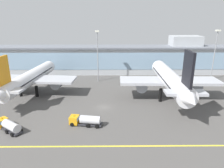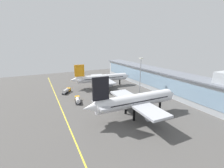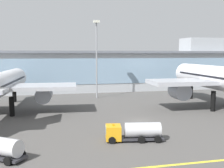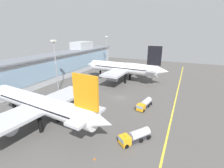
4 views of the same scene
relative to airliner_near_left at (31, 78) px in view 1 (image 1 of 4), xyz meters
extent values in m
plane|color=#514F4C|center=(28.79, -13.13, -6.53)|extent=(200.74, 200.74, 0.00)
cube|color=yellow|center=(28.79, -35.13, -6.52)|extent=(160.59, 0.50, 0.01)
cube|color=#ADB2B7|center=(28.79, 33.42, 0.36)|extent=(143.39, 12.00, 13.77)
cube|color=#84A3BC|center=(28.79, 27.37, 1.05)|extent=(137.65, 0.20, 8.81)
cube|color=slate|center=(28.79, 33.42, 7.64)|extent=(146.39, 14.00, 0.80)
cube|color=#ADB2B7|center=(71.81, 35.42, 10.24)|extent=(16.00, 10.00, 6.00)
cylinder|color=black|center=(-3.41, -2.59, -4.40)|extent=(1.10, 1.10, 4.26)
cylinder|color=black|center=(2.95, -3.11, -4.40)|extent=(1.10, 1.10, 4.26)
cylinder|color=black|center=(1.22, 15.07, -4.40)|extent=(1.10, 1.10, 4.26)
cylinder|color=white|center=(0.02, 0.26, 0.13)|extent=(8.46, 39.38, 5.32)
cone|color=white|center=(1.72, 21.33, 0.13)|extent=(5.43, 5.18, 5.06)
cube|color=#84A3BC|center=(1.47, 18.18, 1.06)|extent=(4.28, 4.04, 1.60)
cube|color=black|center=(0.02, 0.26, 0.53)|extent=(8.01, 33.15, 0.43)
cube|color=#B7BAC1|center=(0.02, 0.26, -0.54)|extent=(35.05, 12.12, 0.85)
cylinder|color=#999EA8|center=(-9.47, 2.44, -2.64)|extent=(4.12, 5.36, 3.73)
cylinder|color=#999EA8|center=(9.74, 0.89, -2.64)|extent=(4.12, 5.36, 3.73)
cube|color=orange|center=(-1.36, -16.87, 7.05)|extent=(1.20, 7.06, 8.52)
cube|color=#B7BAC1|center=(-1.36, -16.87, 0.93)|extent=(11.32, 5.17, 0.68)
cylinder|color=black|center=(48.81, -8.22, -4.11)|extent=(1.10, 1.10, 4.83)
cylinder|color=black|center=(56.05, -8.40, -4.11)|extent=(1.10, 1.10, 4.83)
cylinder|color=black|center=(52.85, 9.47, -4.11)|extent=(1.10, 1.10, 4.83)
cylinder|color=silver|center=(52.50, -5.22, 1.01)|extent=(6.95, 38.80, 6.03)
cone|color=silver|center=(53.00, 15.92, 1.01)|extent=(5.86, 5.56, 5.73)
cone|color=silver|center=(51.99, -26.66, 1.47)|extent=(5.28, 6.75, 5.13)
cube|color=#84A3BC|center=(52.92, 12.56, 2.07)|extent=(4.62, 4.33, 1.81)
cube|color=black|center=(52.50, -5.22, 1.47)|extent=(6.86, 32.61, 0.48)
cube|color=#B7BAC1|center=(52.50, -5.22, 0.26)|extent=(36.16, 10.13, 0.97)
cylinder|color=#999EA8|center=(42.47, -3.59, -2.12)|extent=(4.34, 5.13, 4.22)
cylinder|color=#999EA8|center=(62.60, -4.07, -2.12)|extent=(4.34, 5.13, 4.22)
cube|color=black|center=(52.10, -22.23, 8.85)|extent=(0.89, 6.98, 9.65)
cube|color=#B7BAC1|center=(52.10, -22.23, 1.92)|extent=(11.60, 4.53, 0.77)
cylinder|color=black|center=(20.31, -25.87, -5.98)|extent=(1.13, 0.47, 1.10)
cylinder|color=black|center=(20.73, -23.30, -5.98)|extent=(1.13, 0.47, 1.10)
cylinder|color=black|center=(24.75, -26.60, -5.98)|extent=(1.13, 0.47, 1.10)
cylinder|color=black|center=(25.17, -24.03, -5.98)|extent=(1.13, 0.47, 1.10)
cylinder|color=black|center=(27.23, -27.01, -5.98)|extent=(1.13, 0.47, 1.10)
cylinder|color=black|center=(27.65, -24.44, -5.98)|extent=(1.13, 0.47, 1.10)
cube|color=#2D2D33|center=(24.78, -25.28, -6.08)|extent=(7.84, 3.54, 0.30)
cube|color=orange|center=(20.78, -24.63, -5.13)|extent=(2.73, 2.95, 2.20)
cube|color=#84A3BC|center=(20.78, -24.63, -4.64)|extent=(2.81, 2.86, 0.88)
cylinder|color=silver|center=(25.31, -25.37, -4.78)|extent=(5.88, 3.17, 2.30)
cube|color=orange|center=(20.78, -24.63, -3.91)|extent=(0.30, 0.40, 0.20)
cylinder|color=black|center=(1.88, -24.70, -5.98)|extent=(1.07, 0.88, 1.10)
cylinder|color=black|center=(4.04, -29.43, -5.98)|extent=(1.07, 0.88, 1.10)
cylinder|color=black|center=(5.54, -27.31, -5.98)|extent=(1.07, 0.88, 1.10)
cylinder|color=black|center=(6.09, -30.89, -5.98)|extent=(1.07, 0.88, 1.10)
cylinder|color=black|center=(7.60, -28.77, -5.98)|extent=(1.07, 0.88, 1.10)
cube|color=#2D2D33|center=(4.64, -28.27, -6.08)|extent=(7.52, 6.29, 0.30)
cube|color=orange|center=(1.34, -25.92, -5.13)|extent=(3.41, 3.48, 2.20)
cube|color=#84A3BC|center=(1.34, -25.92, -4.64)|extent=(3.43, 3.44, 0.88)
cylinder|color=silver|center=(5.08, -28.58, -4.78)|extent=(5.88, 5.11, 2.30)
cube|color=orange|center=(1.34, -25.92, -3.91)|extent=(0.30, 0.40, 0.20)
cylinder|color=gray|center=(79.93, 18.61, 5.00)|extent=(0.44, 0.44, 23.04)
cube|color=silver|center=(79.93, 18.61, 16.87)|extent=(1.80, 1.80, 0.70)
cylinder|color=gray|center=(25.15, 17.26, 4.88)|extent=(0.44, 0.44, 22.82)
cube|color=silver|center=(25.15, 17.26, 16.64)|extent=(1.80, 1.80, 0.70)
camera|label=1|loc=(30.84, -75.50, 21.64)|focal=32.41mm
camera|label=2|loc=(106.53, -44.19, 26.80)|focal=24.65mm
camera|label=3|loc=(11.60, -64.63, 7.09)|focal=43.43mm
camera|label=4|loc=(-30.46, -37.27, 20.54)|focal=25.89mm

